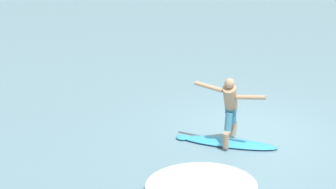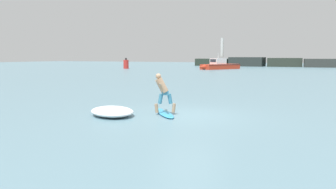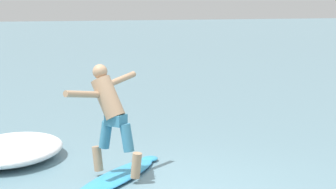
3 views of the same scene
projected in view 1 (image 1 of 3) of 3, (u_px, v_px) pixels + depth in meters
ground_plane at (249, 131)px, 10.90m from camera, size 200.00×200.00×0.00m
surfboard at (228, 142)px, 10.27m from camera, size 1.68×1.99×0.21m
surfer at (230, 105)px, 9.83m from camera, size 1.02×1.34×1.55m
wave_foam_at_tail at (201, 185)px, 8.43m from camera, size 2.55×2.42×0.34m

